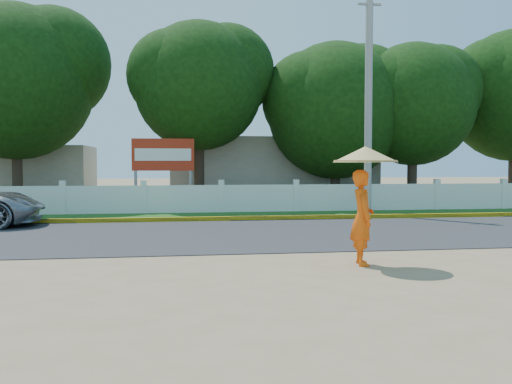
# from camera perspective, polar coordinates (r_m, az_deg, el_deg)

# --- Properties ---
(ground) EXTENTS (120.00, 120.00, 0.00)m
(ground) POSITION_cam_1_polar(r_m,az_deg,el_deg) (11.44, 1.50, -7.04)
(ground) COLOR #9E8460
(ground) RESTS_ON ground
(road) EXTENTS (60.00, 7.00, 0.02)m
(road) POSITION_cam_1_polar(r_m,az_deg,el_deg) (15.84, -1.35, -4.20)
(road) COLOR #38383A
(road) RESTS_ON ground
(grass_verge) EXTENTS (60.00, 3.50, 0.03)m
(grass_verge) POSITION_cam_1_polar(r_m,az_deg,el_deg) (21.02, -3.14, -2.40)
(grass_verge) COLOR #2D601E
(grass_verge) RESTS_ON ground
(curb) EXTENTS (40.00, 0.18, 0.16)m
(curb) POSITION_cam_1_polar(r_m,az_deg,el_deg) (19.33, -2.66, -2.68)
(curb) COLOR yellow
(curb) RESTS_ON ground
(fence) EXTENTS (40.00, 0.10, 1.10)m
(fence) POSITION_cam_1_polar(r_m,az_deg,el_deg) (22.42, -3.49, -0.70)
(fence) COLOR silver
(fence) RESTS_ON ground
(building_near) EXTENTS (10.00, 6.00, 3.20)m
(building_near) POSITION_cam_1_polar(r_m,az_deg,el_deg) (29.51, 1.15, 2.24)
(building_near) COLOR #B7AD99
(building_near) RESTS_ON ground
(building_far) EXTENTS (8.00, 5.00, 2.80)m
(building_far) POSITION_cam_1_polar(r_m,az_deg,el_deg) (31.15, -23.49, 1.66)
(building_far) COLOR #B7AD99
(building_far) RESTS_ON ground
(utility_pole) EXTENTS (0.28, 0.28, 8.67)m
(utility_pole) POSITION_cam_1_polar(r_m,az_deg,el_deg) (22.08, 11.19, 9.04)
(utility_pole) COLOR gray
(utility_pole) RESTS_ON ground
(monk_with_parasol) EXTENTS (1.26, 1.26, 2.30)m
(monk_with_parasol) POSITION_cam_1_polar(r_m,az_deg,el_deg) (11.18, 10.72, 0.41)
(monk_with_parasol) COLOR #EF540C
(monk_with_parasol) RESTS_ON ground
(billboard) EXTENTS (2.50, 0.13, 2.95)m
(billboard) POSITION_cam_1_polar(r_m,az_deg,el_deg) (23.39, -9.27, 3.32)
(billboard) COLOR gray
(billboard) RESTS_ON ground
(tree_row) EXTENTS (34.85, 7.58, 8.87)m
(tree_row) POSITION_cam_1_polar(r_m,az_deg,el_deg) (25.86, -0.24, 9.52)
(tree_row) COLOR #473828
(tree_row) RESTS_ON ground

